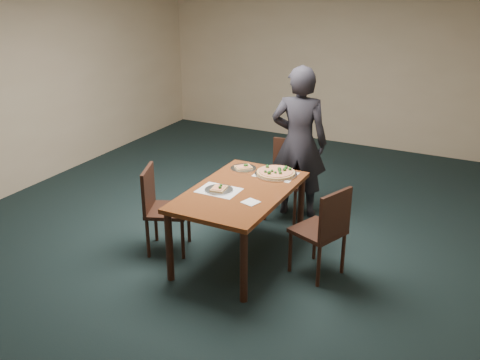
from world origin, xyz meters
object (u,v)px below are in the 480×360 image
at_px(diner, 299,143).
at_px(dining_table, 240,198).
at_px(chair_left, 160,205).
at_px(pizza_pan, 276,172).
at_px(chair_far, 287,174).
at_px(slice_plate_near, 219,189).
at_px(chair_right, 325,228).
at_px(slice_plate_far, 244,168).

bearing_deg(diner, dining_table, 71.42).
height_order(chair_left, pizza_pan, chair_left).
bearing_deg(diner, chair_left, 45.19).
distance_m(chair_far, pizza_pan, 0.70).
xyz_separation_m(chair_left, slice_plate_near, (0.63, 0.12, 0.25)).
height_order(dining_table, slice_plate_near, slice_plate_near).
bearing_deg(chair_left, chair_right, -103.14).
height_order(diner, slice_plate_far, diner).
bearing_deg(slice_plate_near, dining_table, 34.15).
bearing_deg(pizza_pan, diner, 92.02).
bearing_deg(pizza_pan, slice_plate_near, -116.77).
relative_size(dining_table, pizza_pan, 3.35).
bearing_deg(chair_right, slice_plate_far, -92.75).
bearing_deg(chair_left, slice_plate_near, -101.75).
distance_m(dining_table, slice_plate_far, 0.59).
distance_m(diner, slice_plate_near, 1.40).
distance_m(chair_left, slice_plate_near, 0.69).
height_order(dining_table, chair_left, chair_left).
height_order(dining_table, pizza_pan, pizza_pan).
height_order(chair_far, chair_right, same).
relative_size(chair_far, slice_plate_near, 3.25).
height_order(chair_right, diner, diner).
bearing_deg(slice_plate_far, diner, 63.41).
bearing_deg(slice_plate_far, slice_plate_near, -84.97).
distance_m(chair_left, diner, 1.79).
bearing_deg(dining_table, chair_far, 88.67).
bearing_deg(slice_plate_near, chair_left, -169.24).
distance_m(chair_right, slice_plate_far, 1.23).
bearing_deg(chair_left, slice_plate_far, -59.35).
xyz_separation_m(chair_left, diner, (0.93, 1.48, 0.38)).
relative_size(chair_left, chair_right, 1.00).
height_order(chair_far, chair_left, same).
distance_m(chair_right, diner, 1.47).
bearing_deg(dining_table, pizza_pan, 73.74).
bearing_deg(dining_table, slice_plate_far, 113.32).
xyz_separation_m(chair_right, slice_plate_far, (-1.10, 0.49, 0.25)).
distance_m(chair_far, slice_plate_near, 1.32).
height_order(pizza_pan, slice_plate_far, pizza_pan).
distance_m(dining_table, chair_left, 0.85).
bearing_deg(dining_table, chair_left, -163.60).
relative_size(diner, slice_plate_far, 6.38).
relative_size(chair_far, diner, 0.51).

